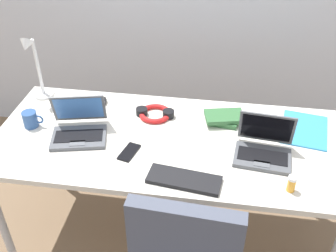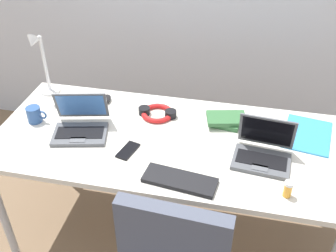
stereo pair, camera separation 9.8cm
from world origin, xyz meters
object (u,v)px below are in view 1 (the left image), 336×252
desk_lamp (35,68)px  computer_mouse (102,101)px  laptop_center (264,148)px  external_keyboard (184,180)px  laptop_near_mouse (79,128)px  coffee_mug (31,119)px  book_stack (224,118)px  paper_folder_far_corner (304,129)px  cell_phone (129,152)px  pill_bottle (292,184)px  headphones (155,113)px

desk_lamp → computer_mouse: desk_lamp is taller
laptop_center → external_keyboard: (-0.36, -0.24, -0.03)m
laptop_center → laptop_near_mouse: size_ratio=0.89×
laptop_center → coffee_mug: size_ratio=2.54×
book_stack → paper_folder_far_corner: (0.42, -0.01, -0.02)m
book_stack → desk_lamp: bearing=175.6°
laptop_near_mouse → laptop_center: bearing=-1.4°
computer_mouse → paper_folder_far_corner: 1.13m
laptop_center → cell_phone: laptop_center is taller
pill_bottle → book_stack: bearing=122.8°
external_keyboard → pill_bottle: pill_bottle is taller
laptop_center → external_keyboard: laptop_center is taller
laptop_near_mouse → book_stack: laptop_near_mouse is taller
external_keyboard → book_stack: book_stack is taller
desk_lamp → laptop_center: 1.33m
laptop_near_mouse → pill_bottle: size_ratio=4.08×
desk_lamp → laptop_center: (1.27, -0.34, -0.16)m
laptop_center → computer_mouse: laptop_center is taller
laptop_center → coffee_mug: laptop_center is taller
desk_lamp → laptop_center: desk_lamp is taller
computer_mouse → paper_folder_far_corner: computer_mouse is taller
external_keyboard → paper_folder_far_corner: bearing=46.7°
external_keyboard → coffee_mug: coffee_mug is taller
external_keyboard → book_stack: size_ratio=1.44×
paper_folder_far_corner → external_keyboard: bearing=-140.5°
book_stack → pill_bottle: bearing=-57.2°
external_keyboard → laptop_near_mouse: bearing=162.8°
headphones → external_keyboard: bearing=-65.9°
laptop_center → headphones: laptop_center is taller
laptop_near_mouse → external_keyboard: laptop_near_mouse is taller
paper_folder_far_corner → coffee_mug: 1.45m
headphones → pill_bottle: pill_bottle is taller
external_keyboard → coffee_mug: (-0.85, 0.30, 0.03)m
desk_lamp → book_stack: desk_lamp is taller
book_stack → coffee_mug: bearing=-169.2°
cell_phone → laptop_center: bearing=21.9°
coffee_mug → external_keyboard: bearing=-19.2°
external_keyboard → cell_phone: external_keyboard is taller
desk_lamp → book_stack: bearing=-4.4°
desk_lamp → laptop_near_mouse: size_ratio=1.24×
headphones → laptop_center: bearing=-23.8°
cell_phone → coffee_mug: (-0.56, 0.14, 0.04)m
external_keyboard → book_stack: bearing=79.4°
paper_folder_far_corner → coffee_mug: size_ratio=2.74×
external_keyboard → paper_folder_far_corner: external_keyboard is taller
cell_phone → coffee_mug: 0.58m
computer_mouse → laptop_center: bearing=-23.5°
pill_bottle → paper_folder_far_corner: (0.12, 0.47, -0.04)m
desk_lamp → paper_folder_far_corner: (1.50, -0.09, -0.19)m
coffee_mug → book_stack: bearing=10.8°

